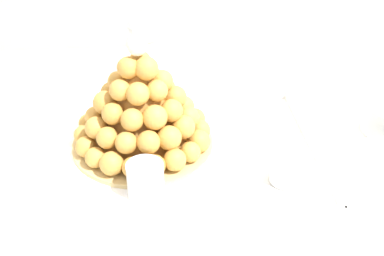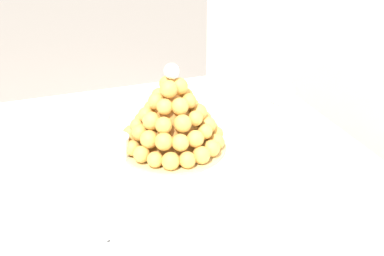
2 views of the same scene
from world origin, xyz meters
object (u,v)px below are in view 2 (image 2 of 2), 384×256
at_px(dessert_cup_mid_left, 117,148).
at_px(dessert_cup_centre, 148,204).
at_px(serving_tray, 160,153).
at_px(creme_brulee_ramekin, 133,112).
at_px(macaron_goblet, 276,220).
at_px(wine_glass, 280,94).
at_px(dessert_cup_left, 96,113).
at_px(croquembouche, 173,119).

distance_m(dessert_cup_mid_left, dessert_cup_centre, 0.24).
bearing_deg(dessert_cup_mid_left, serving_tray, 86.29).
distance_m(serving_tray, creme_brulee_ramekin, 0.22).
distance_m(macaron_goblet, wine_glass, 0.56).
bearing_deg(dessert_cup_left, serving_tray, 26.84).
distance_m(serving_tray, croquembouche, 0.09).
xyz_separation_m(dessert_cup_centre, macaron_goblet, (0.25, 0.14, 0.11)).
xyz_separation_m(croquembouche, creme_brulee_ramekin, (-0.21, -0.05, -0.07)).
bearing_deg(dessert_cup_mid_left, creme_brulee_ramekin, 156.75).
xyz_separation_m(serving_tray, macaron_goblet, (0.49, 0.05, 0.14)).
bearing_deg(croquembouche, dessert_cup_centre, -28.39).
height_order(dessert_cup_mid_left, creme_brulee_ramekin, dessert_cup_mid_left).
distance_m(croquembouche, wine_glass, 0.29).
bearing_deg(creme_brulee_ramekin, croquembouche, 14.06).
bearing_deg(wine_glass, serving_tray, -90.36).
relative_size(dessert_cup_centre, macaron_goblet, 0.25).
bearing_deg(macaron_goblet, creme_brulee_ramekin, -174.70).
height_order(dessert_cup_centre, macaron_goblet, macaron_goblet).
bearing_deg(creme_brulee_ramekin, wine_glass, 57.26).
bearing_deg(croquembouche, macaron_goblet, 1.51).
xyz_separation_m(serving_tray, croquembouche, (-0.01, 0.04, 0.09)).
bearing_deg(macaron_goblet, dessert_cup_left, -166.97).
bearing_deg(creme_brulee_ramekin, dessert_cup_left, -97.35).
xyz_separation_m(dessert_cup_left, wine_glass, (0.23, 0.44, 0.09)).
relative_size(dessert_cup_mid_left, dessert_cup_centre, 1.05).
bearing_deg(croquembouche, dessert_cup_left, -145.41).
bearing_deg(wine_glass, macaron_goblet, -29.53).
relative_size(dessert_cup_centre, wine_glass, 0.37).
relative_size(serving_tray, macaron_goblet, 2.63).
xyz_separation_m(dessert_cup_mid_left, wine_glass, (0.01, 0.43, 0.08)).
bearing_deg(croquembouche, wine_glass, 88.00).
distance_m(dessert_cup_left, dessert_cup_centre, 0.47).
xyz_separation_m(croquembouche, wine_glass, (0.01, 0.29, 0.03)).
bearing_deg(dessert_cup_left, dessert_cup_centre, 2.64).
relative_size(dessert_cup_left, dessert_cup_centre, 1.02).
bearing_deg(dessert_cup_mid_left, dessert_cup_centre, 2.58).
bearing_deg(wine_glass, dessert_cup_centre, -60.92).
xyz_separation_m(creme_brulee_ramekin, wine_glass, (0.22, 0.34, 0.10)).
distance_m(dessert_cup_mid_left, creme_brulee_ramekin, 0.23).
xyz_separation_m(serving_tray, dessert_cup_centre, (0.24, -0.09, 0.03)).
bearing_deg(macaron_goblet, wine_glass, 150.47).
bearing_deg(dessert_cup_centre, dessert_cup_left, -177.36).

